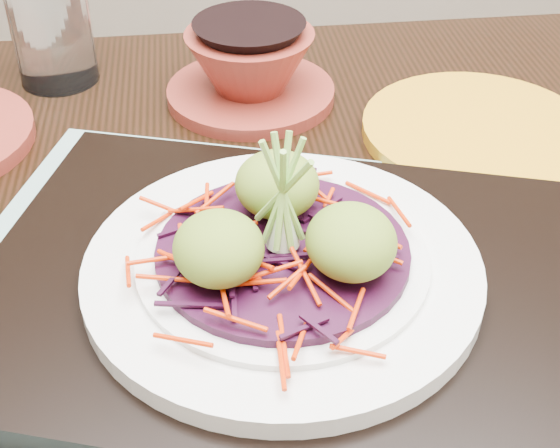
{
  "coord_description": "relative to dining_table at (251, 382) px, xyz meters",
  "views": [
    {
      "loc": [
        -0.11,
        -0.49,
        1.11
      ],
      "look_at": [
        -0.08,
        -0.11,
        0.81
      ],
      "focal_mm": 50.0,
      "sensor_mm": 36.0,
      "label": 1
    }
  ],
  "objects": [
    {
      "name": "dining_table",
      "position": [
        0.0,
        0.0,
        0.0
      ],
      "size": [
        1.25,
        0.86,
        0.76
      ],
      "rotation": [
        0.0,
        0.0,
        0.04
      ],
      "color": "black",
      "rests_on": "ground"
    },
    {
      "name": "placemat",
      "position": [
        0.02,
        -0.02,
        0.1
      ],
      "size": [
        0.52,
        0.45,
        0.0
      ],
      "primitive_type": "cube",
      "rotation": [
        0.0,
        0.0,
        -0.27
      ],
      "color": "gray",
      "rests_on": "dining_table"
    },
    {
      "name": "serving_tray",
      "position": [
        0.02,
        -0.02,
        0.11
      ],
      "size": [
        0.44,
        0.38,
        0.02
      ],
      "primitive_type": "cube",
      "rotation": [
        0.0,
        0.0,
        -0.27
      ],
      "color": "black",
      "rests_on": "placemat"
    },
    {
      "name": "white_plate",
      "position": [
        0.02,
        -0.02,
        0.13
      ],
      "size": [
        0.25,
        0.25,
        0.02
      ],
      "color": "silver",
      "rests_on": "serving_tray"
    },
    {
      "name": "cabbage_bed",
      "position": [
        0.02,
        -0.02,
        0.14
      ],
      "size": [
        0.16,
        0.16,
        0.01
      ],
      "primitive_type": "cylinder",
      "color": "#310925",
      "rests_on": "white_plate"
    },
    {
      "name": "carrot_julienne",
      "position": [
        0.02,
        -0.02,
        0.15
      ],
      "size": [
        0.19,
        0.19,
        0.01
      ],
      "primitive_type": null,
      "color": "red",
      "rests_on": "cabbage_bed"
    },
    {
      "name": "guacamole_scoops",
      "position": [
        0.02,
        -0.02,
        0.16
      ],
      "size": [
        0.14,
        0.12,
        0.04
      ],
      "color": "olive",
      "rests_on": "cabbage_bed"
    },
    {
      "name": "scallion_garnish",
      "position": [
        0.02,
        -0.02,
        0.18
      ],
      "size": [
        0.06,
        0.06,
        0.09
      ],
      "primitive_type": null,
      "color": "#7EB146",
      "rests_on": "cabbage_bed"
    },
    {
      "name": "water_glass",
      "position": [
        -0.16,
        0.3,
        0.15
      ],
      "size": [
        0.08,
        0.08,
        0.1
      ],
      "primitive_type": "cylinder",
      "rotation": [
        0.0,
        0.0,
        -0.09
      ],
      "color": "white",
      "rests_on": "dining_table"
    },
    {
      "name": "terracotta_bowl_set",
      "position": [
        0.02,
        0.25,
        0.13
      ],
      "size": [
        0.19,
        0.19,
        0.06
      ],
      "rotation": [
        0.0,
        0.0,
        -0.32
      ],
      "color": "maroon",
      "rests_on": "dining_table"
    },
    {
      "name": "yellow_plate",
      "position": [
        0.2,
        0.17,
        0.11
      ],
      "size": [
        0.25,
        0.25,
        0.01
      ],
      "primitive_type": "cylinder",
      "rotation": [
        0.0,
        0.0,
        0.37
      ],
      "color": "#C08015",
      "rests_on": "dining_table"
    }
  ]
}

